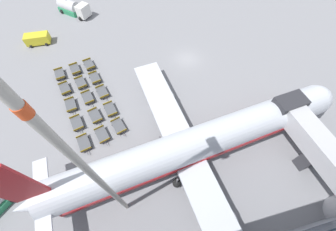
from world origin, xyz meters
The scene contains 21 objects.
ground_plane centered at (0.00, 0.00, 0.00)m, with size 500.00×500.00×0.00m, color gray.
jet_bridge centered at (25.03, 9.37, 3.63)m, with size 16.71×5.53×6.02m.
airplane centered at (18.35, -5.34, 3.10)m, with size 32.88×42.63×12.89m.
fuel_tanker_secondary centered at (-20.47, -20.30, 1.31)m, with size 7.16×7.30×3.06m.
service_van centered at (-11.64, -27.15, 1.08)m, with size 2.67×4.49×1.97m.
baggage_dolly_row_near_col_a centered at (-1.39, -22.97, 0.47)m, with size 3.32×2.00×0.92m.
baggage_dolly_row_near_col_b centered at (2.18, -22.07, 0.47)m, with size 3.32×2.15×0.92m.
baggage_dolly_row_near_col_c centered at (5.89, -21.13, 0.47)m, with size 3.31×1.97×0.92m.
baggage_dolly_row_near_col_d centered at (9.56, -20.25, 0.47)m, with size 3.32×2.11×0.92m.
baggage_dolly_row_near_col_e centered at (13.16, -19.35, 0.47)m, with size 3.32×2.06×0.92m.
baggage_dolly_row_mid_a_col_a centered at (-1.97, -20.34, 0.47)m, with size 3.32×2.08×0.92m.
baggage_dolly_row_mid_a_col_b centered at (1.57, -19.45, 0.47)m, with size 3.31×2.17×0.92m.
baggage_dolly_row_mid_a_col_c centered at (5.07, -18.46, 0.47)m, with size 3.32×2.12×0.92m.
baggage_dolly_row_mid_a_col_d centered at (8.93, -17.51, 0.47)m, with size 3.31×2.19×0.92m.
baggage_dolly_row_mid_a_col_e centered at (12.46, -16.76, 0.47)m, with size 3.31×2.18×0.92m.
baggage_dolly_row_mid_b_col_a centered at (-2.52, -17.86, 0.47)m, with size 3.31×2.17×0.92m.
baggage_dolly_row_mid_b_col_b centered at (1.04, -17.06, 0.47)m, with size 3.32×2.10×0.92m.
baggage_dolly_row_mid_b_col_c centered at (4.50, -16.07, 0.47)m, with size 3.32×2.13×0.92m.
baggage_dolly_row_mid_b_col_d centered at (8.31, -15.16, 0.47)m, with size 3.32×2.06×0.92m.
baggage_dolly_row_mid_b_col_e centered at (11.63, -14.26, 0.47)m, with size 3.31×2.21×0.92m.
apron_light_mast centered at (22.82, -14.79, 15.73)m, with size 2.00×0.70×26.89m.
Camera 1 is at (27.90, -10.91, 27.14)m, focal length 22.00 mm.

